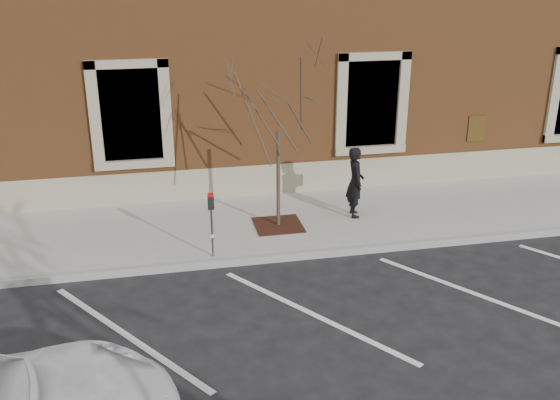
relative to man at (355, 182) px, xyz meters
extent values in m
plane|color=#28282B|center=(-2.02, -1.66, -0.99)|extent=(120.00, 120.00, 0.00)
cube|color=#B6B4AB|center=(-2.02, 0.09, -0.91)|extent=(40.00, 3.50, 0.15)
cube|color=#9E9E99|center=(-2.02, -1.71, -0.91)|extent=(40.00, 0.12, 0.15)
cube|color=brown|center=(-2.02, 6.09, 3.01)|extent=(40.00, 8.50, 8.00)
cube|color=gray|center=(-2.02, 1.87, -0.44)|extent=(40.00, 0.06, 0.80)
cube|color=black|center=(-5.02, 1.99, 1.41)|extent=(1.40, 0.30, 2.20)
cube|color=gray|center=(-5.02, 1.82, 0.21)|extent=(1.90, 0.20, 0.20)
cube|color=black|center=(0.98, 1.99, 1.41)|extent=(1.40, 0.30, 2.20)
cube|color=gray|center=(0.98, 1.82, 0.21)|extent=(1.90, 0.20, 0.20)
imported|color=black|center=(0.00, 0.00, 0.00)|extent=(0.46, 0.65, 1.68)
cylinder|color=#595B60|center=(-3.51, -1.50, -0.32)|extent=(0.05, 0.05, 1.04)
cube|color=black|center=(-3.51, -1.50, 0.34)|extent=(0.12, 0.09, 0.27)
cube|color=red|center=(-3.51, -1.50, 0.50)|extent=(0.11, 0.09, 0.06)
cube|color=white|center=(-3.51, -1.55, -0.37)|extent=(0.05, 0.00, 0.07)
cube|color=#391A12|center=(-1.88, -0.23, -0.82)|extent=(1.07, 1.07, 0.03)
cylinder|color=#473A2B|center=(-1.88, -0.23, 0.27)|extent=(0.08, 0.08, 2.21)
camera|label=1|loc=(-4.52, -13.05, 4.83)|focal=40.00mm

